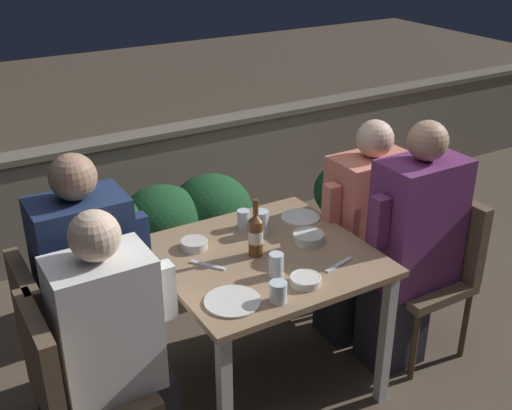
% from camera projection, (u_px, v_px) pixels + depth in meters
% --- Properties ---
extents(ground_plane, '(16.00, 16.00, 0.00)m').
position_uv_depth(ground_plane, '(263.00, 381.00, 3.23)').
color(ground_plane, brown).
extents(parapet_wall, '(9.00, 0.18, 0.79)m').
position_uv_depth(parapet_wall, '(134.00, 189.00, 4.39)').
color(parapet_wall, gray).
rests_on(parapet_wall, ground_plane).
extents(dining_table, '(0.94, 0.90, 0.73)m').
position_uv_depth(dining_table, '(263.00, 272.00, 2.96)').
color(dining_table, '#937556').
rests_on(dining_table, ground_plane).
extents(planter_hedge, '(1.15, 0.47, 0.74)m').
position_uv_depth(planter_hedge, '(163.00, 240.00, 3.71)').
color(planter_hedge, brown).
rests_on(planter_hedge, ground_plane).
extents(chair_left_near, '(0.42, 0.41, 0.87)m').
position_uv_depth(chair_left_near, '(70.00, 383.00, 2.45)').
color(chair_left_near, brown).
rests_on(chair_left_near, ground_plane).
extents(person_white_polo, '(0.47, 0.26, 1.21)m').
position_uv_depth(person_white_polo, '(117.00, 348.00, 2.50)').
color(person_white_polo, '#282833').
rests_on(person_white_polo, ground_plane).
extents(chair_left_far, '(0.42, 0.41, 0.87)m').
position_uv_depth(chair_left_far, '(55.00, 334.00, 2.73)').
color(chair_left_far, brown).
rests_on(chair_left_far, ground_plane).
extents(person_navy_jumper, '(0.48, 0.26, 1.31)m').
position_uv_depth(person_navy_jumper, '(96.00, 294.00, 2.76)').
color(person_navy_jumper, '#282833').
rests_on(person_navy_jumper, ground_plane).
extents(chair_right_near, '(0.42, 0.41, 0.87)m').
position_uv_depth(chair_right_near, '(436.00, 260.00, 3.29)').
color(chair_right_near, brown).
rests_on(chair_right_near, ground_plane).
extents(person_purple_stripe, '(0.49, 0.26, 1.29)m').
position_uv_depth(person_purple_stripe, '(410.00, 248.00, 3.14)').
color(person_purple_stripe, '#282833').
rests_on(person_purple_stripe, ground_plane).
extents(chair_right_far, '(0.42, 0.41, 0.87)m').
position_uv_depth(chair_right_far, '(389.00, 237.00, 3.51)').
color(chair_right_far, brown).
rests_on(chair_right_far, ground_plane).
extents(person_coral_top, '(0.49, 0.26, 1.22)m').
position_uv_depth(person_coral_top, '(362.00, 231.00, 3.38)').
color(person_coral_top, '#282833').
rests_on(person_coral_top, ground_plane).
extents(beer_bottle, '(0.07, 0.07, 0.28)m').
position_uv_depth(beer_bottle, '(256.00, 234.00, 2.86)').
color(beer_bottle, brown).
rests_on(beer_bottle, dining_table).
extents(plate_0, '(0.23, 0.23, 0.01)m').
position_uv_depth(plate_0, '(233.00, 301.00, 2.56)').
color(plate_0, silver).
rests_on(plate_0, dining_table).
extents(plate_1, '(0.19, 0.19, 0.01)m').
position_uv_depth(plate_1, '(300.00, 217.00, 3.24)').
color(plate_1, white).
rests_on(plate_1, dining_table).
extents(bowl_0, '(0.13, 0.13, 0.04)m').
position_uv_depth(bowl_0, '(305.00, 280.00, 2.68)').
color(bowl_0, silver).
rests_on(bowl_0, dining_table).
extents(bowl_1, '(0.12, 0.12, 0.04)m').
position_uv_depth(bowl_1, '(194.00, 244.00, 2.96)').
color(bowl_1, beige).
rests_on(bowl_1, dining_table).
extents(bowl_2, '(0.15, 0.15, 0.04)m').
position_uv_depth(bowl_2, '(308.00, 237.00, 3.01)').
color(bowl_2, beige).
rests_on(bowl_2, dining_table).
extents(glass_cup_0, '(0.07, 0.07, 0.12)m').
position_uv_depth(glass_cup_0, '(261.00, 222.00, 3.07)').
color(glass_cup_0, silver).
rests_on(glass_cup_0, dining_table).
extents(glass_cup_1, '(0.06, 0.06, 0.09)m').
position_uv_depth(glass_cup_1, '(243.00, 219.00, 3.13)').
color(glass_cup_1, silver).
rests_on(glass_cup_1, dining_table).
extents(glass_cup_2, '(0.06, 0.06, 0.11)m').
position_uv_depth(glass_cup_2, '(276.00, 265.00, 2.73)').
color(glass_cup_2, silver).
rests_on(glass_cup_2, dining_table).
extents(glass_cup_3, '(0.07, 0.07, 0.09)m').
position_uv_depth(glass_cup_3, '(278.00, 292.00, 2.55)').
color(glass_cup_3, silver).
rests_on(glass_cup_3, dining_table).
extents(fork_0, '(0.10, 0.16, 0.01)m').
position_uv_depth(fork_0, '(261.00, 216.00, 3.26)').
color(fork_0, silver).
rests_on(fork_0, dining_table).
extents(fork_1, '(0.17, 0.06, 0.01)m').
position_uv_depth(fork_1, '(339.00, 265.00, 2.82)').
color(fork_1, silver).
rests_on(fork_1, dining_table).
extents(fork_2, '(0.12, 0.15, 0.01)m').
position_uv_depth(fork_2, '(208.00, 265.00, 2.82)').
color(fork_2, silver).
rests_on(fork_2, dining_table).
extents(potted_plant, '(0.41, 0.41, 0.69)m').
position_uv_depth(potted_plant, '(345.00, 203.00, 4.13)').
color(potted_plant, '#9E5638').
rests_on(potted_plant, ground_plane).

